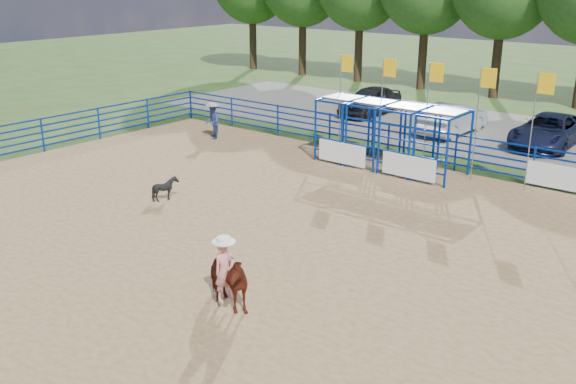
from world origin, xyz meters
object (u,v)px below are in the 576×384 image
object	(u,v)px
car_a	(370,101)
car_b	(453,119)
calf	(166,189)
horse_and_rider	(225,273)
car_c	(549,131)
spectator_cowboy	(213,121)

from	to	relation	value
car_a	car_b	size ratio (longest dim) A/B	1.00
car_b	calf	bearing A→B (deg)	78.89
calf	car_b	distance (m)	15.42
horse_and_rider	calf	world-z (taller)	horse_and_rider
calf	car_b	xyz separation A→B (m)	(3.31, 15.06, 0.31)
horse_and_rider	calf	distance (m)	7.87
horse_and_rider	car_a	world-z (taller)	horse_and_rider
horse_and_rider	car_c	distance (m)	19.55
calf	car_a	world-z (taller)	car_a
calf	car_c	distance (m)	17.31
spectator_cowboy	car_b	distance (m)	11.46
calf	horse_and_rider	bearing A→B (deg)	-145.92
car_a	car_c	bearing A→B (deg)	-5.36
horse_and_rider	car_a	xyz separation A→B (m)	(-8.91, 20.31, -0.11)
car_b	horse_and_rider	bearing A→B (deg)	101.53
car_c	car_a	bearing A→B (deg)	174.87
calf	car_c	bearing A→B (deg)	-51.45
car_b	car_c	bearing A→B (deg)	-172.55
calf	spectator_cowboy	size ratio (longest dim) A/B	0.50
car_b	car_c	size ratio (longest dim) A/B	0.88
car_b	car_c	distance (m)	4.35
spectator_cowboy	car_a	distance (m)	9.65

